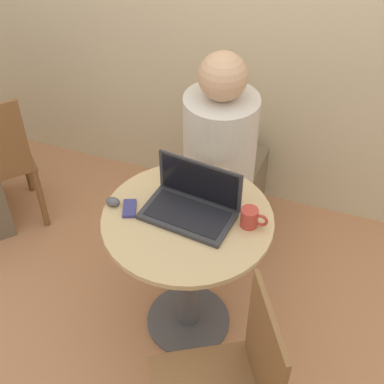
% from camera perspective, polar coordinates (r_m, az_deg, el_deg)
% --- Properties ---
extents(ground_plane, '(12.00, 12.00, 0.00)m').
position_cam_1_polar(ground_plane, '(2.81, -0.39, -13.57)').
color(ground_plane, tan).
extents(round_table, '(0.72, 0.72, 0.74)m').
position_cam_1_polar(round_table, '(2.39, -0.45, -6.50)').
color(round_table, '#4C4C51').
rests_on(round_table, ground_plane).
extents(laptop, '(0.40, 0.26, 0.22)m').
position_cam_1_polar(laptop, '(2.22, 0.02, -1.31)').
color(laptop, '#2D2D33').
rests_on(laptop, round_table).
extents(cell_phone, '(0.09, 0.11, 0.02)m').
position_cam_1_polar(cell_phone, '(2.27, -6.68, -1.75)').
color(cell_phone, navy).
rests_on(cell_phone, round_table).
extents(computer_mouse, '(0.06, 0.05, 0.03)m').
position_cam_1_polar(computer_mouse, '(2.30, -8.45, -1.02)').
color(computer_mouse, '#4C4C51').
rests_on(computer_mouse, round_table).
extents(coffee_cup, '(0.11, 0.07, 0.09)m').
position_cam_1_polar(coffee_cup, '(2.18, 6.23, -2.75)').
color(coffee_cup, '#B2382D').
rests_on(coffee_cup, round_table).
extents(person_seated, '(0.37, 0.57, 1.21)m').
position_cam_1_polar(person_seated, '(2.85, 3.29, 2.46)').
color(person_seated, brown).
rests_on(person_seated, ground_plane).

